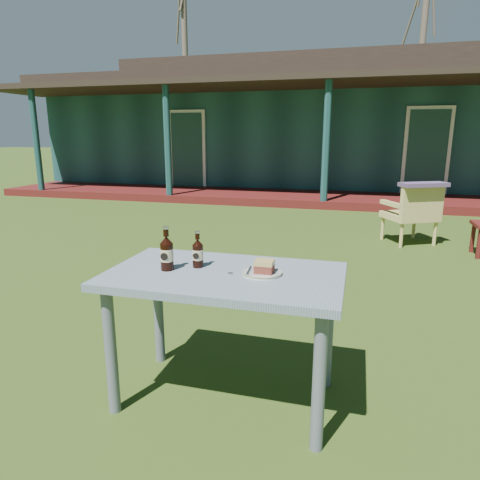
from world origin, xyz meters
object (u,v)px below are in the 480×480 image
(cafe_table, at_px, (225,291))
(plate, at_px, (262,273))
(cola_bottle_near, at_px, (198,253))
(armchair_left, at_px, (413,211))
(cake_slice, at_px, (264,266))
(cola_bottle_far, at_px, (167,253))

(cafe_table, xyz_separation_m, plate, (0.19, 0.03, 0.11))
(cola_bottle_near, height_order, armchair_left, cola_bottle_near)
(cola_bottle_near, xyz_separation_m, armchair_left, (1.51, 3.86, -0.36))
(cafe_table, xyz_separation_m, armchair_left, (1.35, 3.91, -0.18))
(cake_slice, xyz_separation_m, cola_bottle_far, (-0.50, -0.05, 0.05))
(cafe_table, height_order, armchair_left, armchair_left)
(plate, xyz_separation_m, cola_bottle_near, (-0.35, 0.03, 0.07))
(plate, bearing_deg, cola_bottle_far, -172.72)
(cola_bottle_far, bearing_deg, cake_slice, 6.09)
(armchair_left, bearing_deg, cake_slice, -106.36)
(cafe_table, bearing_deg, cake_slice, 4.73)
(armchair_left, bearing_deg, plate, -106.58)
(armchair_left, bearing_deg, cafe_table, -109.02)
(cafe_table, distance_m, armchair_left, 4.14)
(cafe_table, relative_size, cake_slice, 13.04)
(cafe_table, height_order, cake_slice, cake_slice)
(plate, height_order, cola_bottle_near, cola_bottle_near)
(plate, bearing_deg, cafe_table, -172.31)
(plate, xyz_separation_m, armchair_left, (1.16, 3.89, -0.29))
(plate, xyz_separation_m, cake_slice, (0.01, -0.01, 0.04))
(plate, height_order, armchair_left, armchair_left)
(cake_slice, bearing_deg, plate, 147.09)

